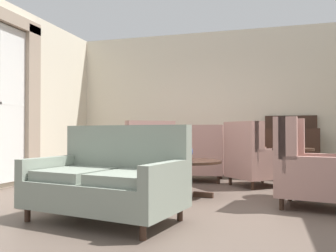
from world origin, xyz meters
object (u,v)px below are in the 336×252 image
at_px(armchair_far_left, 202,157).
at_px(sideboard, 291,150).
at_px(porcelain_vase, 187,151).
at_px(settee, 108,181).
at_px(armchair_near_window, 310,170).
at_px(coffee_table, 188,166).
at_px(armchair_back_corner, 254,159).
at_px(armchair_near_sideboard, 146,158).
at_px(side_table, 293,167).

distance_m(armchair_far_left, sideboard, 1.79).
height_order(porcelain_vase, settee, settee).
relative_size(settee, armchair_near_window, 1.57).
distance_m(coffee_table, porcelain_vase, 0.22).
relative_size(armchair_back_corner, sideboard, 0.92).
height_order(coffee_table, settee, settee).
xyz_separation_m(armchair_far_left, sideboard, (1.61, 0.78, 0.11)).
distance_m(armchair_near_window, armchair_far_left, 2.49).
distance_m(armchair_near_sideboard, sideboard, 2.84).
xyz_separation_m(coffee_table, porcelain_vase, (-0.03, 0.04, 0.22)).
bearing_deg(armchair_far_left, sideboard, -157.66).
bearing_deg(coffee_table, sideboard, 56.70).
bearing_deg(side_table, settee, -136.54).
relative_size(armchair_far_left, sideboard, 0.84).
bearing_deg(sideboard, coffee_table, -123.30).
xyz_separation_m(coffee_table, armchair_far_left, (-0.09, 1.54, 0.02)).
distance_m(porcelain_vase, armchair_near_sideboard, 1.33).
relative_size(porcelain_vase, armchair_far_left, 0.30).
relative_size(porcelain_vase, settee, 0.18).
xyz_separation_m(armchair_back_corner, side_table, (0.56, -0.88, -0.03)).
bearing_deg(armchair_near_window, sideboard, 13.00).
bearing_deg(sideboard, armchair_far_left, -154.08).
xyz_separation_m(armchair_back_corner, sideboard, (0.67, 1.13, 0.10)).
distance_m(porcelain_vase, side_table, 1.49).
bearing_deg(armchair_far_left, armchair_back_corner, 155.86).
height_order(porcelain_vase, armchair_back_corner, armchair_back_corner).
height_order(armchair_far_left, armchair_near_sideboard, armchair_near_sideboard).
xyz_separation_m(porcelain_vase, armchair_near_window, (1.60, -0.37, -0.20)).
bearing_deg(side_table, porcelain_vase, -169.89).
xyz_separation_m(coffee_table, armchair_back_corner, (0.85, 1.19, 0.02)).
height_order(armchair_near_window, armchair_far_left, armchair_near_window).
height_order(porcelain_vase, armchair_near_sideboard, armchair_near_sideboard).
bearing_deg(side_table, coffee_table, -167.97).
distance_m(coffee_table, armchair_far_left, 1.54).
height_order(armchair_back_corner, sideboard, sideboard).
distance_m(armchair_near_window, armchair_near_sideboard, 2.85).
xyz_separation_m(armchair_near_sideboard, sideboard, (2.50, 1.36, 0.10)).
xyz_separation_m(armchair_far_left, armchair_near_sideboard, (-0.89, -0.58, 0.01)).
distance_m(coffee_table, sideboard, 2.78).
relative_size(coffee_table, sideboard, 0.77).
bearing_deg(porcelain_vase, sideboard, 55.67).
bearing_deg(armchair_back_corner, side_table, 170.91).
xyz_separation_m(porcelain_vase, armchair_far_left, (-0.05, 1.49, -0.20)).
xyz_separation_m(coffee_table, armchair_near_window, (1.57, -0.32, 0.02)).
distance_m(porcelain_vase, armchair_far_left, 1.51).
xyz_separation_m(coffee_table, armchair_near_sideboard, (-0.97, 0.96, 0.02)).
relative_size(armchair_near_window, armchair_far_left, 1.05).
relative_size(armchair_back_corner, armchair_near_window, 1.05).
height_order(settee, armchair_near_sideboard, armchair_near_sideboard).
relative_size(armchair_near_window, armchair_near_sideboard, 0.88).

